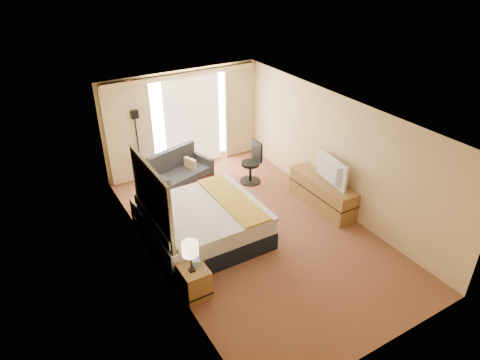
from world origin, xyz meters
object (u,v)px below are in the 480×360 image
desk_chair (252,164)px  television (327,171)px  loveseat (180,175)px  lamp_left (190,249)px  nightstand_left (194,281)px  bed (203,224)px  floor_lamp (136,132)px  lamp_right (141,184)px  media_dresser (322,193)px  nightstand_right (145,211)px

desk_chair → television: 2.14m
loveseat → lamp_left: bearing=-128.1°
nightstand_left → bed: (0.81, 1.28, 0.12)m
floor_lamp → desk_chair: size_ratio=1.75×
floor_lamp → television: 4.63m
desk_chair → lamp_left: lamp_left is taller
bed → lamp_right: lamp_right is taller
loveseat → lamp_right: lamp_right is taller
media_dresser → desk_chair: desk_chair is taller
bed → lamp_right: bearing=124.1°
lamp_left → lamp_right: lamp_left is taller
nightstand_left → lamp_right: (0.00, 2.47, 0.70)m
nightstand_left → media_dresser: 3.85m
lamp_left → media_dresser: bearing=16.0°
bed → television: size_ratio=2.08×
nightstand_right → lamp_right: bearing=-83.4°
nightstand_right → television: (3.65, -1.59, 0.74)m
media_dresser → lamp_right: lamp_right is taller
nightstand_left → nightstand_right: size_ratio=1.00×
media_dresser → bed: 2.90m
loveseat → media_dresser: bearing=-63.5°
loveseat → lamp_left: 3.88m
loveseat → floor_lamp: floor_lamp is taller
loveseat → lamp_left: size_ratio=2.85×
nightstand_left → floor_lamp: floor_lamp is taller
lamp_right → floor_lamp: bearing=73.2°
nightstand_right → nightstand_left: bearing=-90.0°
media_dresser → lamp_right: bearing=159.0°
media_dresser → bed: bed is taller
media_dresser → television: size_ratio=1.67×
bed → nightstand_left: bearing=-122.2°
television → lamp_left: bearing=111.6°
bed → television: bearing=-7.5°
floor_lamp → television: floor_lamp is taller
nightstand_right → floor_lamp: bearing=72.8°
media_dresser → floor_lamp: bearing=133.5°
desk_chair → lamp_right: bearing=-173.5°
lamp_right → television: (3.65, -1.56, 0.03)m
lamp_right → nightstand_right: bearing=96.6°
nightstand_left → lamp_left: (-0.05, -0.03, 0.73)m
media_dresser → floor_lamp: 4.65m
media_dresser → loveseat: 3.47m
desk_chair → lamp_right: (-2.96, -0.39, 0.50)m
floor_lamp → bed: bearing=-85.6°
nightstand_right → media_dresser: (3.70, -1.45, 0.07)m
nightstand_left → media_dresser: media_dresser is taller
lamp_left → lamp_right: bearing=88.9°
nightstand_left → desk_chair: size_ratio=0.51×
desk_chair → lamp_left: bearing=-137.2°
bed → television: television is taller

